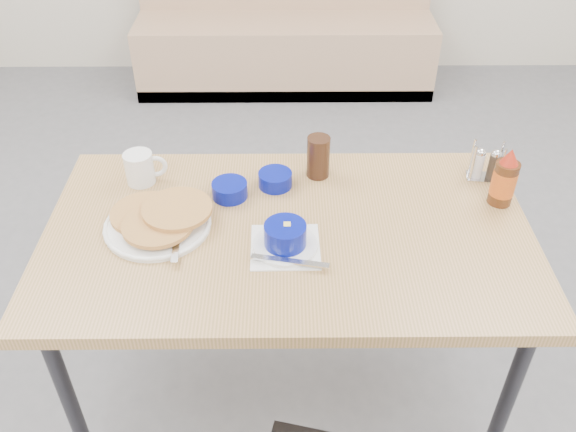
{
  "coord_description": "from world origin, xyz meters",
  "views": [
    {
      "loc": [
        -0.01,
        -1.09,
        1.88
      ],
      "look_at": [
        -0.0,
        0.24,
        0.82
      ],
      "focal_mm": 38.0,
      "sensor_mm": 36.0,
      "label": 1
    }
  ],
  "objects_px": {
    "amber_tumbler": "(318,157)",
    "creamer_bowl": "(230,190)",
    "coffee_mug": "(141,168)",
    "grits_setting": "(285,238)",
    "dining_table": "(288,245)",
    "pancake_plate": "(159,220)",
    "syrup_bottle": "(504,180)",
    "butter_bowl": "(275,179)",
    "booth_bench": "(285,30)",
    "condiment_caddy": "(486,166)"
  },
  "relations": [
    {
      "from": "pancake_plate",
      "to": "creamer_bowl",
      "type": "bearing_deg",
      "value": 36.61
    },
    {
      "from": "amber_tumbler",
      "to": "syrup_bottle",
      "type": "distance_m",
      "value": 0.56
    },
    {
      "from": "grits_setting",
      "to": "condiment_caddy",
      "type": "xyz_separation_m",
      "value": [
        0.63,
        0.33,
        0.01
      ]
    },
    {
      "from": "grits_setting",
      "to": "butter_bowl",
      "type": "relative_size",
      "value": 2.03
    },
    {
      "from": "dining_table",
      "to": "pancake_plate",
      "type": "bearing_deg",
      "value": 177.45
    },
    {
      "from": "coffee_mug",
      "to": "grits_setting",
      "type": "xyz_separation_m",
      "value": [
        0.45,
        -0.32,
        -0.02
      ]
    },
    {
      "from": "coffee_mug",
      "to": "amber_tumbler",
      "type": "relative_size",
      "value": 0.97
    },
    {
      "from": "creamer_bowl",
      "to": "coffee_mug",
      "type": "bearing_deg",
      "value": 163.82
    },
    {
      "from": "booth_bench",
      "to": "butter_bowl",
      "type": "xyz_separation_m",
      "value": [
        -0.04,
        -2.32,
        0.43
      ]
    },
    {
      "from": "grits_setting",
      "to": "syrup_bottle",
      "type": "xyz_separation_m",
      "value": [
        0.65,
        0.21,
        0.05
      ]
    },
    {
      "from": "pancake_plate",
      "to": "creamer_bowl",
      "type": "relative_size",
      "value": 2.98
    },
    {
      "from": "booth_bench",
      "to": "butter_bowl",
      "type": "distance_m",
      "value": 2.36
    },
    {
      "from": "pancake_plate",
      "to": "coffee_mug",
      "type": "relative_size",
      "value": 2.45
    },
    {
      "from": "coffee_mug",
      "to": "creamer_bowl",
      "type": "distance_m",
      "value": 0.29
    },
    {
      "from": "dining_table",
      "to": "amber_tumbler",
      "type": "bearing_deg",
      "value": 70.5
    },
    {
      "from": "booth_bench",
      "to": "syrup_bottle",
      "type": "height_order",
      "value": "booth_bench"
    },
    {
      "from": "dining_table",
      "to": "amber_tumbler",
      "type": "relative_size",
      "value": 10.23
    },
    {
      "from": "dining_table",
      "to": "syrup_bottle",
      "type": "bearing_deg",
      "value": 11.06
    },
    {
      "from": "syrup_bottle",
      "to": "coffee_mug",
      "type": "bearing_deg",
      "value": 173.95
    },
    {
      "from": "booth_bench",
      "to": "amber_tumbler",
      "type": "relative_size",
      "value": 13.88
    },
    {
      "from": "butter_bowl",
      "to": "grits_setting",
      "type": "bearing_deg",
      "value": -84.13
    },
    {
      "from": "booth_bench",
      "to": "butter_bowl",
      "type": "relative_size",
      "value": 18.05
    },
    {
      "from": "syrup_bottle",
      "to": "condiment_caddy",
      "type": "bearing_deg",
      "value": 96.31
    },
    {
      "from": "coffee_mug",
      "to": "grits_setting",
      "type": "relative_size",
      "value": 0.62
    },
    {
      "from": "butter_bowl",
      "to": "creamer_bowl",
      "type": "bearing_deg",
      "value": -158.1
    },
    {
      "from": "amber_tumbler",
      "to": "creamer_bowl",
      "type": "bearing_deg",
      "value": -157.36
    },
    {
      "from": "dining_table",
      "to": "condiment_caddy",
      "type": "xyz_separation_m",
      "value": [
        0.63,
        0.25,
        0.11
      ]
    },
    {
      "from": "butter_bowl",
      "to": "condiment_caddy",
      "type": "xyz_separation_m",
      "value": [
        0.66,
        0.04,
        0.02
      ]
    },
    {
      "from": "booth_bench",
      "to": "creamer_bowl",
      "type": "bearing_deg",
      "value": -94.27
    },
    {
      "from": "dining_table",
      "to": "coffee_mug",
      "type": "distance_m",
      "value": 0.53
    },
    {
      "from": "grits_setting",
      "to": "syrup_bottle",
      "type": "relative_size",
      "value": 1.14
    },
    {
      "from": "dining_table",
      "to": "syrup_bottle",
      "type": "relative_size",
      "value": 7.45
    },
    {
      "from": "coffee_mug",
      "to": "grits_setting",
      "type": "height_order",
      "value": "coffee_mug"
    },
    {
      "from": "pancake_plate",
      "to": "coffee_mug",
      "type": "height_order",
      "value": "coffee_mug"
    },
    {
      "from": "booth_bench",
      "to": "pancake_plate",
      "type": "relative_size",
      "value": 5.87
    },
    {
      "from": "booth_bench",
      "to": "amber_tumbler",
      "type": "xyz_separation_m",
      "value": [
        0.1,
        -2.26,
        0.48
      ]
    },
    {
      "from": "condiment_caddy",
      "to": "grits_setting",
      "type": "bearing_deg",
      "value": -143.09
    },
    {
      "from": "dining_table",
      "to": "amber_tumbler",
      "type": "height_order",
      "value": "amber_tumbler"
    },
    {
      "from": "booth_bench",
      "to": "pancake_plate",
      "type": "distance_m",
      "value": 2.58
    },
    {
      "from": "creamer_bowl",
      "to": "condiment_caddy",
      "type": "bearing_deg",
      "value": 6.69
    },
    {
      "from": "coffee_mug",
      "to": "creamer_bowl",
      "type": "relative_size",
      "value": 1.22
    },
    {
      "from": "booth_bench",
      "to": "grits_setting",
      "type": "bearing_deg",
      "value": -90.18
    },
    {
      "from": "pancake_plate",
      "to": "butter_bowl",
      "type": "distance_m",
      "value": 0.39
    },
    {
      "from": "dining_table",
      "to": "pancake_plate",
      "type": "height_order",
      "value": "pancake_plate"
    },
    {
      "from": "butter_bowl",
      "to": "syrup_bottle",
      "type": "distance_m",
      "value": 0.69
    },
    {
      "from": "pancake_plate",
      "to": "grits_setting",
      "type": "distance_m",
      "value": 0.37
    },
    {
      "from": "coffee_mug",
      "to": "syrup_bottle",
      "type": "xyz_separation_m",
      "value": [
        1.1,
        -0.12,
        0.03
      ]
    },
    {
      "from": "amber_tumbler",
      "to": "butter_bowl",
      "type": "bearing_deg",
      "value": -156.61
    },
    {
      "from": "coffee_mug",
      "to": "butter_bowl",
      "type": "distance_m",
      "value": 0.42
    },
    {
      "from": "booth_bench",
      "to": "creamer_bowl",
      "type": "relative_size",
      "value": 17.49
    }
  ]
}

